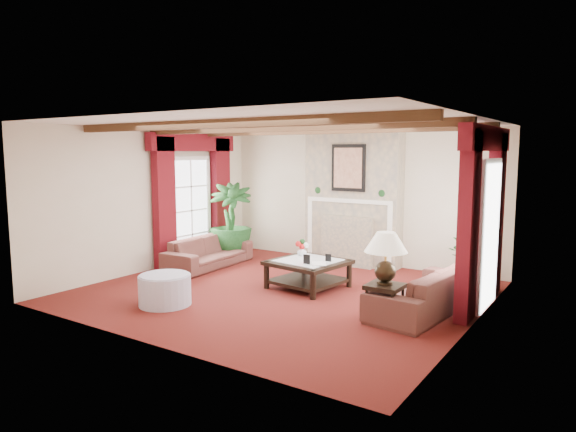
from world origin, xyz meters
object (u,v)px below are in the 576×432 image
Objects in this scene: potted_palm at (231,237)px; coffee_table at (308,274)px; sofa_left at (209,247)px; ottoman at (165,290)px; sofa_right at (424,283)px; side_table at (385,304)px.

potted_palm is 2.88m from coffee_table.
ottoman is at bearing -156.28° from sofa_left.
coffee_table is at bearing -88.95° from sofa_right.
potted_palm is 2.35× the size of ottoman.
side_table is (-0.27, -0.78, -0.15)m from sofa_right.
sofa_right is at bearing -99.95° from sofa_left.
coffee_table is (2.63, -1.15, -0.22)m from potted_palm.
sofa_right reaches higher than sofa_left.
potted_palm is 1.60× the size of coffee_table.
potted_palm reaches higher than side_table.
sofa_right is 3.78m from ottoman.
sofa_left is 4.53m from sofa_right.
side_table reaches higher than coffee_table.
side_table is at bearing -25.73° from potted_palm.
side_table is 0.69× the size of ottoman.
coffee_table is at bearing 57.54° from ottoman.
sofa_right is 1.91× the size of coffee_table.
side_table is 3.22m from ottoman.
sofa_right reaches higher than side_table.
sofa_left is at bearing -79.54° from potted_palm.
potted_palm reaches higher than coffee_table.
side_table is at bearing -21.27° from coffee_table.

